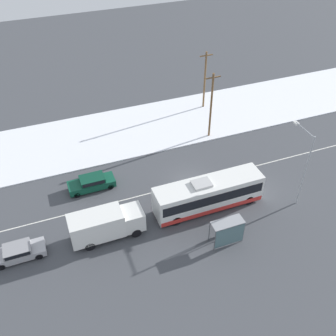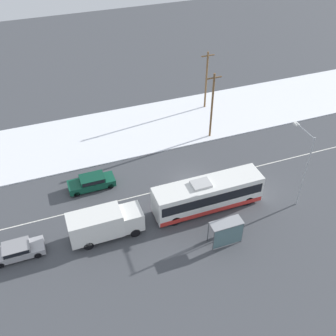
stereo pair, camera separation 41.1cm
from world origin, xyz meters
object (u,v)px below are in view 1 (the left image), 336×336
pedestrian_at_stop (229,225)px  utility_pole_snowlot (205,79)px  sedan_car (92,182)px  streetlamp (304,159)px  utility_pole_roadside (211,105)px  city_bus (208,194)px  parked_car_near_truck (19,251)px  bus_shelter (228,230)px  box_truck (105,224)px

pedestrian_at_stop → utility_pole_snowlot: utility_pole_snowlot is taller
sedan_car → streetlamp: bearing=154.4°
utility_pole_roadside → sedan_car: bearing=-164.4°
city_bus → utility_pole_roadside: size_ratio=1.29×
parked_car_near_truck → utility_pole_roadside: size_ratio=0.52×
pedestrian_at_stop → streetlamp: streetlamp is taller
utility_pole_snowlot → pedestrian_at_stop: bearing=-109.2°
bus_shelter → streetlamp: streetlamp is taller
parked_car_near_truck → box_truck: bearing=-2.8°
sedan_car → pedestrian_at_stop: pedestrian_at_stop is taller
utility_pole_roadside → city_bus: bearing=-116.3°
city_bus → bus_shelter: size_ratio=3.70×
city_bus → parked_car_near_truck: size_ratio=2.46×
sedan_car → parked_car_near_truck: size_ratio=1.10×
utility_pole_snowlot → bus_shelter: bearing=-109.9°
parked_car_near_truck → streetlamp: 26.82m
pedestrian_at_stop → bus_shelter: 1.48m
streetlamp → utility_pole_snowlot: bearing=92.2°
bus_shelter → utility_pole_roadside: (5.82, 15.89, 2.69)m
sedan_car → utility_pole_snowlot: size_ratio=0.60×
bus_shelter → utility_pole_roadside: 17.13m
pedestrian_at_stop → utility_pole_snowlot: bearing=70.8°
pedestrian_at_stop → parked_car_near_truck: bearing=167.9°
box_truck → pedestrian_at_stop: bearing=-18.5°
city_bus → bus_shelter: city_bus is taller
streetlamp → utility_pole_snowlot: (-0.76, 19.84, -0.94)m
pedestrian_at_stop → utility_pole_roadside: 16.02m
sedan_car → parked_car_near_truck: sedan_car is taller
city_bus → streetlamp: 9.45m
city_bus → utility_pole_snowlot: utility_pole_snowlot is taller
bus_shelter → streetlamp: (8.89, 2.67, 3.41)m
box_truck → utility_pole_snowlot: utility_pole_snowlot is taller
pedestrian_at_stop → utility_pole_snowlot: size_ratio=0.20×
streetlamp → bus_shelter: bearing=-163.3°
parked_car_near_truck → utility_pole_snowlot: utility_pole_snowlot is taller
parked_car_near_truck → utility_pole_snowlot: (25.60, 17.51, 3.42)m
pedestrian_at_stop → utility_pole_roadside: bearing=70.8°
city_bus → box_truck: bearing=-178.9°
city_bus → bus_shelter: (-0.36, -4.83, 0.04)m
streetlamp → city_bus: bearing=165.8°
sedan_car → bus_shelter: size_ratio=1.65×
box_truck → streetlamp: bearing=-6.0°
streetlamp → utility_pole_snowlot: 19.88m
city_bus → streetlamp: bearing=-14.2°
parked_car_near_truck → utility_pole_snowlot: size_ratio=0.55×
box_truck → bus_shelter: 10.92m
parked_car_near_truck → pedestrian_at_stop: 18.56m
bus_shelter → utility_pole_roadside: size_ratio=0.35×
bus_shelter → utility_pole_roadside: bearing=69.9°
box_truck → parked_car_near_truck: 7.64m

